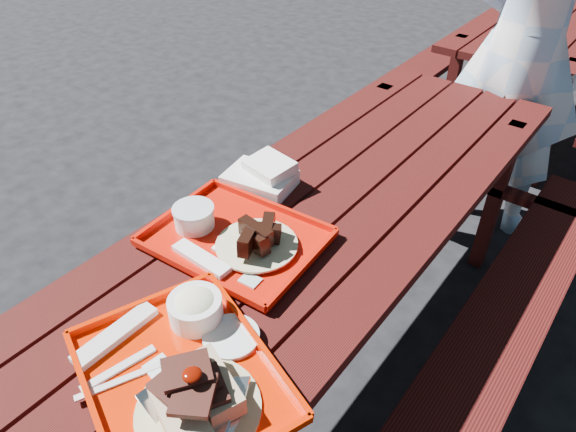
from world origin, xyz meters
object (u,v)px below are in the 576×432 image
(picnic_table_far, at_px, (555,36))
(far_tray, at_px, (232,236))
(near_tray, at_px, (189,364))
(person, at_px, (522,51))
(picnic_table_near, at_px, (316,256))

(picnic_table_far, distance_m, far_tray, 3.08)
(picnic_table_far, height_order, near_tray, near_tray)
(near_tray, distance_m, person, 2.01)
(person, bearing_deg, picnic_table_far, -88.46)
(picnic_table_near, bearing_deg, far_tray, -111.27)
(picnic_table_near, distance_m, near_tray, 0.70)
(near_tray, bearing_deg, far_tray, 120.87)
(picnic_table_far, height_order, far_tray, far_tray)
(picnic_table_near, xyz_separation_m, person, (0.15, 1.35, 0.34))
(picnic_table_near, xyz_separation_m, picnic_table_far, (0.00, 2.80, 0.00))
(person, bearing_deg, near_tray, 84.79)
(far_tray, relative_size, person, 0.28)
(picnic_table_far, bearing_deg, far_tray, -91.98)
(picnic_table_far, bearing_deg, person, -84.05)
(near_tray, height_order, far_tray, near_tray)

